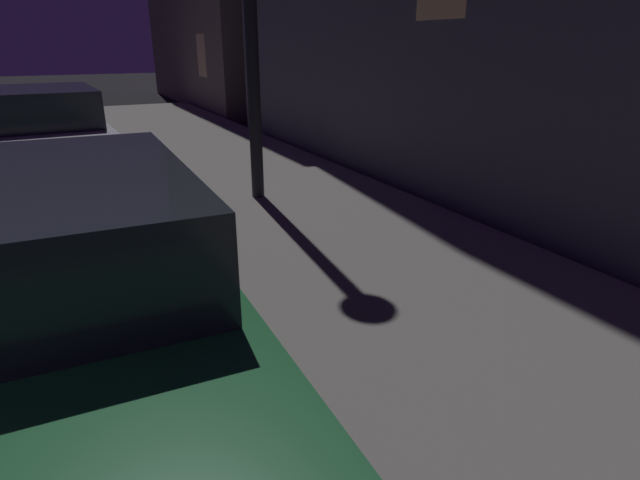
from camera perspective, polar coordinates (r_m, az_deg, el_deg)
name	(u,v)px	position (r m, az deg, el deg)	size (l,w,h in m)	color
car_green	(49,296)	(3.39, -27.45, -5.46)	(2.18, 4.42, 1.43)	#19592D
car_silver	(42,136)	(9.39, -28.00, 10.00)	(2.23, 4.53, 1.43)	#B7B7BF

